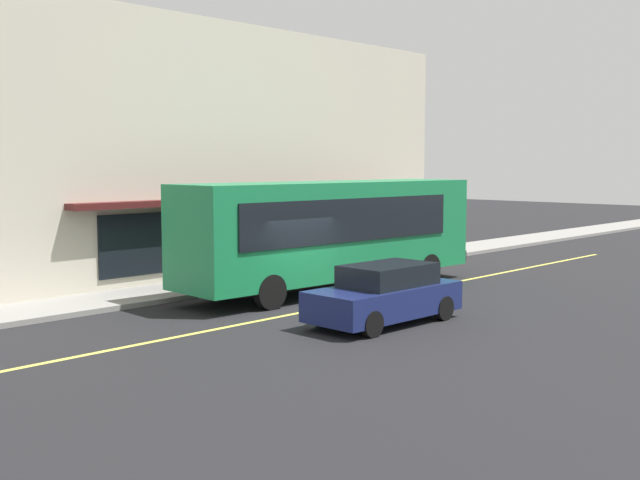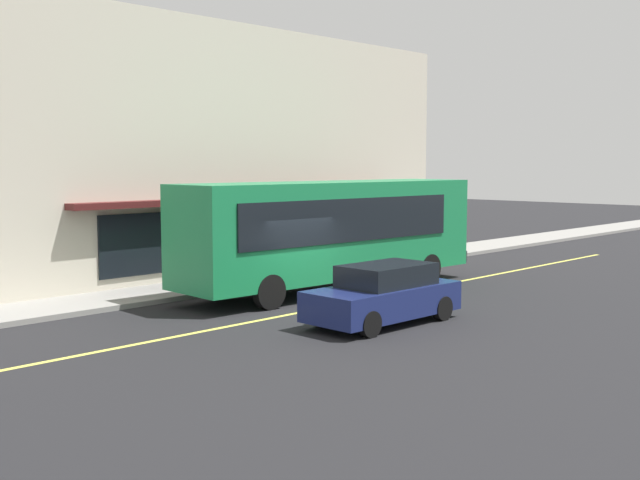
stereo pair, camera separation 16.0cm
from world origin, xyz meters
name	(u,v)px [view 2 (the right image)]	position (x,y,z in m)	size (l,w,h in m)	color
ground	(319,309)	(0.00, 0.00, 0.00)	(120.00, 120.00, 0.00)	black
sidewalk	(207,286)	(0.00, 5.11, 0.07)	(80.00, 2.51, 0.15)	gray
lane_centre_stripe	(319,309)	(0.00, 0.00, 0.00)	(36.00, 0.16, 0.01)	#D8D14C
storefront_building	(160,153)	(3.12, 12.20, 4.50)	(21.06, 12.31, 9.02)	beige
bus	(332,229)	(2.59, 1.90, 1.99)	(11.24, 3.05, 3.50)	#197F47
traffic_light	(361,204)	(7.11, 4.63, 2.53)	(0.30, 0.52, 3.20)	#2D2D33
car_navy	(384,295)	(-0.25, -2.56, 0.74)	(4.34, 1.94, 1.52)	navy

